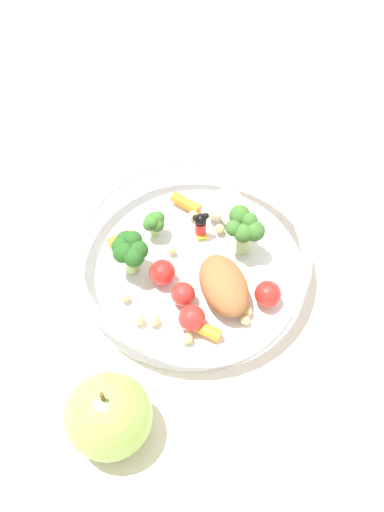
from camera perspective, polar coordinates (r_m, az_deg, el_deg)
name	(u,v)px	position (r m, az deg, el deg)	size (l,w,h in m)	color
ground_plane	(201,275)	(0.68, 0.85, -1.75)	(2.40, 2.40, 0.00)	silver
food_container	(195,255)	(0.66, 0.32, 0.12)	(0.25, 0.25, 0.06)	white
loose_apple	(109,416)	(0.57, -7.52, -14.10)	(0.08, 0.08, 0.09)	#8CB74C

